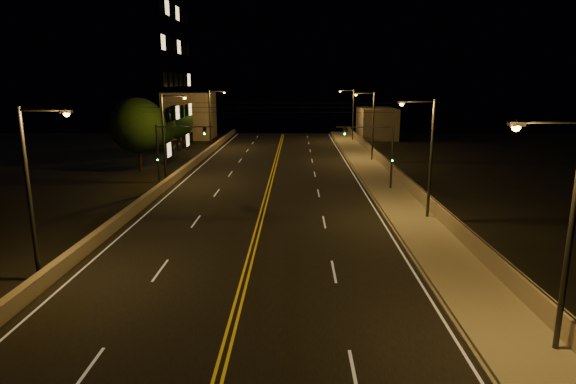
{
  "coord_description": "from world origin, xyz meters",
  "views": [
    {
      "loc": [
        2.55,
        -12.8,
        9.52
      ],
      "look_at": [
        2.0,
        18.0,
        2.5
      ],
      "focal_mm": 30.0,
      "sensor_mm": 36.0,
      "label": 1
    }
  ],
  "objects_px": {
    "streetlight_4": "(34,182)",
    "building_tower": "(77,29)",
    "streetlight_1": "(427,151)",
    "tree_0": "(138,125)",
    "streetlight_3": "(351,111)",
    "traffic_signal_left": "(169,149)",
    "streetlight_5": "(166,132)",
    "streetlight_0": "(563,223)",
    "tree_2": "(177,122)",
    "streetlight_6": "(212,115)",
    "traffic_signal_right": "(381,149)",
    "tree_1": "(156,128)",
    "streetlight_2": "(371,122)"
  },
  "relations": [
    {
      "from": "streetlight_3",
      "to": "tree_1",
      "type": "xyz_separation_m",
      "value": [
        -26.13,
        -21.14,
        -0.75
      ]
    },
    {
      "from": "streetlight_5",
      "to": "tree_2",
      "type": "xyz_separation_m",
      "value": [
        -4.61,
        22.69,
        -0.86
      ]
    },
    {
      "from": "streetlight_0",
      "to": "traffic_signal_left",
      "type": "relative_size",
      "value": 1.42
    },
    {
      "from": "streetlight_1",
      "to": "tree_2",
      "type": "relative_size",
      "value": 1.31
    },
    {
      "from": "traffic_signal_right",
      "to": "streetlight_2",
      "type": "bearing_deg",
      "value": 84.68
    },
    {
      "from": "streetlight_1",
      "to": "streetlight_5",
      "type": "xyz_separation_m",
      "value": [
        -21.41,
        12.96,
        0.0
      ]
    },
    {
      "from": "streetlight_1",
      "to": "streetlight_0",
      "type": "bearing_deg",
      "value": -90.0
    },
    {
      "from": "streetlight_2",
      "to": "tree_0",
      "type": "relative_size",
      "value": 1.06
    },
    {
      "from": "streetlight_5",
      "to": "traffic_signal_left",
      "type": "xyz_separation_m",
      "value": [
        1.12,
        -3.57,
        -1.15
      ]
    },
    {
      "from": "streetlight_0",
      "to": "traffic_signal_left",
      "type": "xyz_separation_m",
      "value": [
        -20.28,
        26.63,
        -1.15
      ]
    },
    {
      "from": "streetlight_6",
      "to": "streetlight_3",
      "type": "bearing_deg",
      "value": 21.57
    },
    {
      "from": "traffic_signal_right",
      "to": "tree_2",
      "type": "relative_size",
      "value": 0.92
    },
    {
      "from": "streetlight_0",
      "to": "tree_2",
      "type": "distance_m",
      "value": 58.95
    },
    {
      "from": "streetlight_1",
      "to": "traffic_signal_right",
      "type": "bearing_deg",
      "value": 99.21
    },
    {
      "from": "traffic_signal_right",
      "to": "building_tower",
      "type": "relative_size",
      "value": 0.18
    },
    {
      "from": "streetlight_0",
      "to": "streetlight_5",
      "type": "xyz_separation_m",
      "value": [
        -21.41,
        30.2,
        0.0
      ]
    },
    {
      "from": "streetlight_1",
      "to": "traffic_signal_left",
      "type": "distance_m",
      "value": 22.38
    },
    {
      "from": "streetlight_5",
      "to": "streetlight_6",
      "type": "relative_size",
      "value": 1.0
    },
    {
      "from": "streetlight_1",
      "to": "streetlight_3",
      "type": "height_order",
      "value": "same"
    },
    {
      "from": "streetlight_0",
      "to": "streetlight_2",
      "type": "height_order",
      "value": "same"
    },
    {
      "from": "streetlight_0",
      "to": "traffic_signal_left",
      "type": "bearing_deg",
      "value": 127.3
    },
    {
      "from": "tree_1",
      "to": "traffic_signal_right",
      "type": "bearing_deg",
      "value": -33.39
    },
    {
      "from": "streetlight_3",
      "to": "tree_0",
      "type": "xyz_separation_m",
      "value": [
        -25.96,
        -28.18,
        0.12
      ]
    },
    {
      "from": "streetlight_3",
      "to": "traffic_signal_left",
      "type": "height_order",
      "value": "streetlight_3"
    },
    {
      "from": "streetlight_3",
      "to": "tree_0",
      "type": "bearing_deg",
      "value": -132.65
    },
    {
      "from": "streetlight_3",
      "to": "tree_1",
      "type": "height_order",
      "value": "streetlight_3"
    },
    {
      "from": "streetlight_4",
      "to": "building_tower",
      "type": "xyz_separation_m",
      "value": [
        -14.17,
        38.46,
        10.9
      ]
    },
    {
      "from": "streetlight_4",
      "to": "traffic_signal_right",
      "type": "xyz_separation_m",
      "value": [
        19.88,
        20.18,
        -1.15
      ]
    },
    {
      "from": "streetlight_6",
      "to": "traffic_signal_right",
      "type": "relative_size",
      "value": 1.42
    },
    {
      "from": "streetlight_3",
      "to": "traffic_signal_left",
      "type": "xyz_separation_m",
      "value": [
        -20.28,
        -37.36,
        -1.15
      ]
    },
    {
      "from": "traffic_signal_right",
      "to": "building_tower",
      "type": "height_order",
      "value": "building_tower"
    },
    {
      "from": "traffic_signal_left",
      "to": "streetlight_4",
      "type": "bearing_deg",
      "value": -93.18
    },
    {
      "from": "streetlight_4",
      "to": "streetlight_5",
      "type": "xyz_separation_m",
      "value": [
        0.0,
        23.75,
        0.0
      ]
    },
    {
      "from": "streetlight_3",
      "to": "streetlight_4",
      "type": "bearing_deg",
      "value": -110.41
    },
    {
      "from": "streetlight_3",
      "to": "streetlight_5",
      "type": "bearing_deg",
      "value": -122.35
    },
    {
      "from": "streetlight_3",
      "to": "traffic_signal_right",
      "type": "relative_size",
      "value": 1.42
    },
    {
      "from": "tree_1",
      "to": "streetlight_6",
      "type": "bearing_deg",
      "value": 69.57
    },
    {
      "from": "streetlight_2",
      "to": "tree_1",
      "type": "relative_size",
      "value": 1.28
    },
    {
      "from": "building_tower",
      "to": "traffic_signal_left",
      "type": "bearing_deg",
      "value": -50.09
    },
    {
      "from": "streetlight_2",
      "to": "streetlight_0",
      "type": "bearing_deg",
      "value": -90.0
    },
    {
      "from": "streetlight_5",
      "to": "traffic_signal_right",
      "type": "height_order",
      "value": "streetlight_5"
    },
    {
      "from": "tree_0",
      "to": "streetlight_3",
      "type": "bearing_deg",
      "value": 47.35
    },
    {
      "from": "streetlight_2",
      "to": "traffic_signal_right",
      "type": "bearing_deg",
      "value": -95.32
    },
    {
      "from": "streetlight_2",
      "to": "streetlight_5",
      "type": "relative_size",
      "value": 1.0
    },
    {
      "from": "streetlight_6",
      "to": "traffic_signal_right",
      "type": "distance_m",
      "value": 35.1
    },
    {
      "from": "traffic_signal_right",
      "to": "traffic_signal_left",
      "type": "relative_size",
      "value": 1.0
    },
    {
      "from": "streetlight_1",
      "to": "traffic_signal_right",
      "type": "height_order",
      "value": "streetlight_1"
    },
    {
      "from": "traffic_signal_right",
      "to": "streetlight_3",
      "type": "bearing_deg",
      "value": 87.67
    },
    {
      "from": "streetlight_4",
      "to": "tree_0",
      "type": "height_order",
      "value": "streetlight_4"
    },
    {
      "from": "streetlight_1",
      "to": "tree_0",
      "type": "distance_m",
      "value": 31.92
    }
  ]
}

